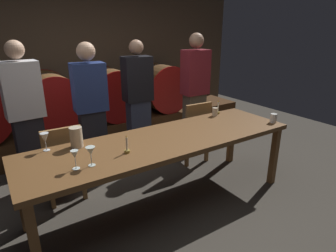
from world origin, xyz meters
The scene contains 21 objects.
ground_plane centered at (0.00, 0.00, 0.00)m, with size 8.65×8.65×0.00m, color #3F3A33.
back_wall centered at (0.00, 2.62, 1.34)m, with size 6.66×0.24×2.68m, color brown.
barrel_shelf centered at (0.00, 2.07, 0.19)m, with size 5.99×0.90×0.38m, color #4C2D16.
wine_barrel_center_left centered at (-0.48, 2.07, 0.79)m, with size 0.84×0.84×0.84m.
wine_barrel_center_right centered at (0.46, 2.07, 0.79)m, with size 0.84×0.84×0.84m.
wine_barrel_far_right centered at (1.43, 2.07, 0.79)m, with size 0.84×0.84×0.84m.
dining_table centered at (0.17, -0.08, 0.70)m, with size 2.84×0.84×0.76m.
chair_left centered at (-0.71, 0.59, 0.49)m, with size 0.41×0.41×0.88m.
chair_right centered at (1.07, 0.57, 0.49)m, with size 0.42×0.42×0.88m.
guest_far_left centered at (-0.94, 1.01, 0.88)m, with size 0.40×0.27×1.72m.
guest_center_left centered at (-0.23, 0.94, 0.86)m, with size 0.40×0.27×1.68m.
guest_center_right centered at (0.48, 1.08, 0.86)m, with size 0.40×0.27×1.68m.
guest_far_right centered at (1.35, 0.92, 0.91)m, with size 0.39×0.25×1.76m.
candle_left centered at (-0.30, -0.18, 0.81)m, with size 0.05×0.05×0.17m.
candle_right centered at (1.22, 0.27, 0.81)m, with size 0.05×0.05×0.18m.
pitcher centered at (-0.63, 0.20, 0.86)m, with size 0.12×0.12×0.19m.
wine_glass_left centered at (-0.89, 0.27, 0.89)m, with size 0.08×0.08×0.17m.
wine_glass_center centered at (-0.77, -0.24, 0.88)m, with size 0.06×0.06×0.16m.
wine_glass_right centered at (-0.65, -0.25, 0.89)m, with size 0.08×0.08×0.17m.
cup_left centered at (1.12, 0.23, 0.82)m, with size 0.07×0.07×0.10m, color beige.
cup_right centered at (1.52, -0.35, 0.82)m, with size 0.07×0.07×0.11m, color white.
Camera 1 is at (-1.26, -2.33, 1.84)m, focal length 30.21 mm.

